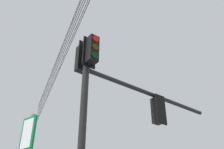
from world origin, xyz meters
TOP-DOWN VIEW (x-y plane):
  - signal_mast_assembly at (0.84, 0.89)m, footprint 1.49×5.55m
  - overhead_wire_span at (-0.07, 0.13)m, footprint 23.11×2.20m

SIDE VIEW (x-z plane):
  - signal_mast_assembly at x=0.84m, z-range 1.47..8.45m
  - overhead_wire_span at x=-0.07m, z-range 8.66..10.42m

